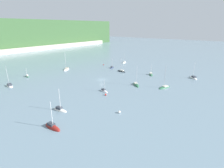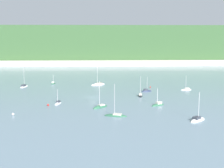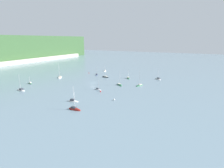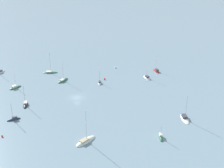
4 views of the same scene
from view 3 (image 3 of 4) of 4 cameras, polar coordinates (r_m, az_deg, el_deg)
ground_plane at (r=116.56m, az=-6.31°, el=0.33°), size 600.00×600.00×0.00m
sailboat_0 at (r=110.61m, az=9.00°, el=-0.48°), size 7.51×4.11×10.51m
sailboat_1 at (r=129.60m, az=5.32°, el=1.86°), size 5.71×4.72×6.84m
sailboat_2 at (r=111.87m, az=-27.54°, el=-1.77°), size 3.55×7.62×9.71m
sailboat_3 at (r=125.81m, az=-25.16°, el=0.13°), size 2.30×4.69×5.37m
sailboat_4 at (r=100.61m, az=-4.55°, el=-1.84°), size 2.69×5.01×6.02m
sailboat_5 at (r=137.57m, az=-16.66°, el=2.02°), size 7.81×6.31×11.43m
sailboat_6 at (r=110.55m, az=2.48°, el=-0.33°), size 6.04×6.19×9.98m
sailboat_7 at (r=159.20m, az=-2.35°, el=4.26°), size 5.33×2.58×7.21m
sailboat_8 at (r=133.47m, az=-2.20°, el=2.27°), size 2.31×6.27×8.70m
sailboat_9 at (r=142.07m, az=-5.02°, el=2.98°), size 4.84×2.25×7.05m
sailboat_10 at (r=83.81m, az=-12.53°, el=-5.49°), size 2.38×5.68×8.09m
sailboat_11 at (r=130.98m, az=14.84°, el=1.55°), size 6.38×5.83×9.17m
sailboat_12 at (r=74.33m, az=-12.13°, el=-8.14°), size 1.87×6.04×8.72m
mooring_buoy_0 at (r=96.40m, az=-3.79°, el=-2.39°), size 0.74×0.74×0.74m
mooring_buoy_1 at (r=83.28m, az=0.69°, el=-5.08°), size 0.80×0.80×0.80m
mooring_buoy_2 at (r=150.24m, az=-7.57°, el=3.60°), size 0.60×0.60×0.60m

